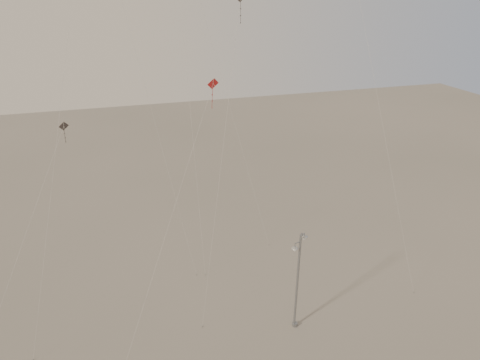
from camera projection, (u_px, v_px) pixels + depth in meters
name	position (u px, v px, depth m)	size (l,w,h in m)	color
street_lamp	(297.00, 279.00, 35.92)	(1.48, 1.00, 8.53)	gray
kite_1	(232.00, 75.00, 31.79)	(4.16, 1.97, 25.19)	#2B2524
kite_3	(187.00, 167.00, 29.32)	(10.06, 8.80, 19.95)	maroon
kite_4	(370.00, 60.00, 40.65)	(2.72, 11.45, 26.80)	#2B2524
kite_5	(205.00, 18.00, 42.41)	(6.94, 5.66, 29.43)	#A1481A
kite_6	(39.00, 197.00, 31.11)	(8.64, 6.92, 16.94)	#2B2524
kite_7	(130.00, 33.00, 36.56)	(5.35, 3.20, 27.27)	maroon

